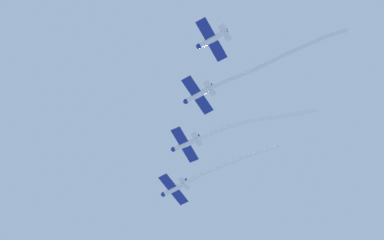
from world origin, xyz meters
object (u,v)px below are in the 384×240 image
(airplane_lead, at_px, (174,189))
(airplane_right_wing, at_px, (198,95))
(airplane_slot, at_px, (212,39))
(airplane_left_wing, at_px, (185,144))

(airplane_lead, xyz_separation_m, airplane_right_wing, (-13.48, 14.47, 0.50))
(airplane_lead, bearing_deg, airplane_slot, 134.43)
(airplane_slot, bearing_deg, airplane_left_wing, -48.43)
(airplane_lead, bearing_deg, airplane_right_wing, 134.44)
(airplane_lead, height_order, airplane_left_wing, airplane_left_wing)
(airplane_left_wing, height_order, airplane_right_wing, airplane_right_wing)
(airplane_lead, height_order, airplane_slot, airplane_slot)
(airplane_lead, distance_m, airplane_right_wing, 19.79)
(airplane_lead, distance_m, airplane_left_wing, 9.90)
(airplane_right_wing, bearing_deg, airplane_slot, 133.93)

